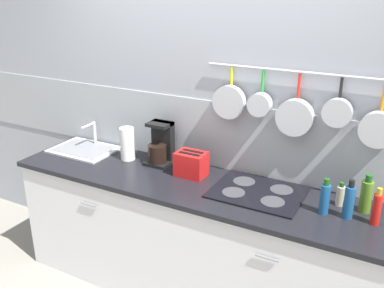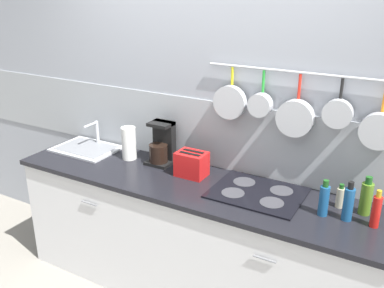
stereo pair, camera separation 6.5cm
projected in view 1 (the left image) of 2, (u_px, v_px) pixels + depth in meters
wall_back at (215, 117)px, 3.05m from camera, size 7.20×0.16×2.60m
cabinet_base at (191, 242)px, 3.07m from camera, size 2.62×0.61×0.87m
countertop at (191, 185)px, 2.90m from camera, size 2.66×0.63×0.03m
sink_basin at (85, 148)px, 3.44m from camera, size 0.51×0.37×0.20m
paper_towel_roll at (127, 144)px, 3.23m from camera, size 0.11×0.11×0.25m
coffee_maker at (160, 147)px, 3.17m from camera, size 0.19×0.18×0.32m
toaster at (191, 164)px, 2.97m from camera, size 0.22×0.15×0.18m
cooktop at (258, 192)px, 2.75m from camera, size 0.58×0.46×0.01m
bottle_dish_soap at (325, 198)px, 2.48m from camera, size 0.06×0.06×0.22m
bottle_hot_sauce at (340, 195)px, 2.58m from camera, size 0.05×0.05×0.15m
bottle_cooking_wine at (349, 201)px, 2.43m from camera, size 0.06×0.06×0.24m
bottle_vinegar at (366, 196)px, 2.50m from camera, size 0.07×0.07×0.24m
bottle_olive_oil at (377, 209)px, 2.37m from camera, size 0.05×0.05×0.22m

